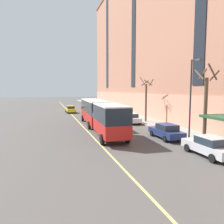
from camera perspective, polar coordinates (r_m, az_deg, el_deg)
The scene contains 12 objects.
ground_plane at distance 23.76m, azimuth -0.05°, elevation -6.59°, with size 260.00×260.00×0.00m, color #4C4947.
sidewalk at distance 29.92m, azimuth 14.48°, elevation -4.03°, with size 4.12×160.00×0.15m, color gray.
city_bus at distance 28.22m, azimuth -3.43°, elevation -0.29°, with size 3.39×18.96×3.62m.
parked_car_champagne_0 at distance 51.20m, azimuth -2.70°, elevation 1.02°, with size 1.96×4.73×1.56m.
parked_car_white_1 at distance 33.37m, azimuth 4.92°, elevation -1.62°, with size 2.01×4.52×1.56m.
parked_car_navy_2 at distance 23.66m, azimuth 13.97°, elevation -4.88°, with size 2.07×4.69×1.56m.
parked_car_silver_4 at distance 18.64m, azimuth 24.05°, elevation -8.14°, with size 1.97×4.66×1.56m.
taxi_cab at distance 49.15m, azimuth -10.80°, elevation 0.72°, with size 2.03×4.65×1.56m.
street_tree_mid_block at distance 23.02m, azimuth 23.27°, elevation 2.21°, with size 2.00×1.94×7.43m.
street_tree_far_uptown at distance 34.43m, azimuth 8.90°, elevation 3.36°, with size 1.80×1.69×6.90m.
street_lamp at distance 23.13m, azimuth 20.16°, elevation 4.99°, with size 0.36×1.48×7.93m.
lane_centerline at distance 26.18m, azimuth -6.02°, elevation -5.44°, with size 0.16×140.00×0.01m, color #E0D66B.
Camera 1 is at (-6.53, -22.26, 5.15)m, focal length 35.00 mm.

